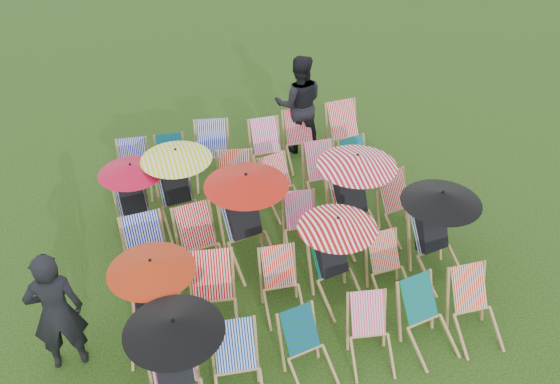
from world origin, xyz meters
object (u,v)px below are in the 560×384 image
object	(u,v)px
deckchair_5	(476,310)
person_rear	(299,104)
deckchair_29	(348,135)
deckchair_0	(176,366)
person_left	(56,312)

from	to	relation	value
deckchair_5	person_rear	size ratio (longest dim) A/B	0.46
deckchair_29	person_rear	xyz separation A→B (m)	(-0.76, 0.64, 0.45)
deckchair_29	person_rear	bearing A→B (deg)	138.24
deckchair_0	person_left	distance (m)	1.65
deckchair_29	person_left	distance (m)	6.26
deckchair_5	deckchair_29	distance (m)	4.55
deckchair_0	person_left	world-z (taller)	person_left
person_left	person_rear	world-z (taller)	person_rear
deckchair_0	deckchair_29	xyz separation A→B (m)	(4.01, 4.48, -0.21)
deckchair_0	deckchair_29	distance (m)	6.02
deckchair_0	deckchair_29	world-z (taller)	deckchair_0
person_rear	person_left	bearing A→B (deg)	56.71
deckchair_29	person_rear	distance (m)	1.09
deckchair_0	deckchair_5	world-z (taller)	deckchair_0
deckchair_0	person_rear	world-z (taller)	person_rear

